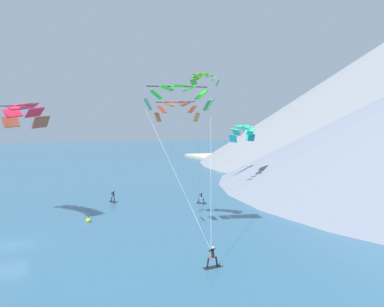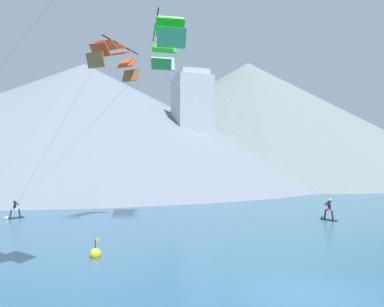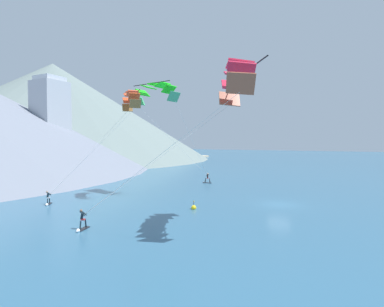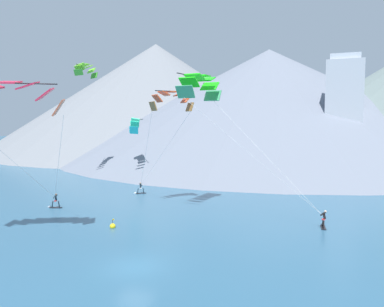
# 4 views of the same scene
# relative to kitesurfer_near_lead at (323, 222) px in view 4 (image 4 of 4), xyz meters

# --- Properties ---
(ground_plane) EXTENTS (400.00, 400.00, 0.00)m
(ground_plane) POSITION_rel_kitesurfer_near_lead_xyz_m (-12.23, -15.01, -0.57)
(ground_plane) COLOR #2D5B7A
(kitesurfer_near_lead) EXTENTS (0.64, 1.77, 1.83)m
(kitesurfer_near_lead) POSITION_rel_kitesurfer_near_lead_xyz_m (0.00, 0.00, 0.00)
(kitesurfer_near_lead) COLOR black
(kitesurfer_near_lead) RESTS_ON ground
(kitesurfer_near_trail) EXTENTS (1.78, 0.87, 1.77)m
(kitesurfer_near_trail) POSITION_rel_kitesurfer_near_lead_xyz_m (-30.13, -2.44, -0.04)
(kitesurfer_near_trail) COLOR black
(kitesurfer_near_trail) RESTS_ON ground
(kitesurfer_mid_center) EXTENTS (1.62, 1.38, 1.65)m
(kitesurfer_mid_center) POSITION_rel_kitesurfer_near_lead_xyz_m (-24.89, 8.82, -0.13)
(kitesurfer_mid_center) COLOR black
(kitesurfer_mid_center) RESTS_ON ground
(parafoil_kite_near_lead) EXTENTS (14.55, 7.52, 13.91)m
(parafoil_kite_near_lead) POSITION_rel_kitesurfer_near_lead_xyz_m (-13.21, 1.67, 13.70)
(parafoil_kite_near_lead) COLOR #41A46B
(parafoil_kite_near_trail) EXTENTS (9.90, 14.52, 12.30)m
(parafoil_kite_near_trail) POSITION_rel_kitesurfer_near_lead_xyz_m (-24.29, -13.86, 11.90)
(parafoil_kite_near_trail) COLOR #A65136
(parafoil_kite_mid_center) EXTENTS (9.67, 8.49, 12.51)m
(parafoil_kite_mid_center) POSITION_rel_kitesurfer_near_lead_xyz_m (-17.15, 2.81, 12.25)
(parafoil_kite_mid_center) COLOR #996632
(parafoil_kite_distant_high_outer) EXTENTS (4.62, 5.69, 2.72)m
(parafoil_kite_distant_high_outer) POSITION_rel_kitesurfer_near_lead_xyz_m (-31.03, 18.83, 9.26)
(parafoil_kite_distant_high_outer) COLOR #199EAB
(parafoil_kite_distant_low_drift) EXTENTS (2.53, 5.42, 2.24)m
(parafoil_kite_distant_low_drift) POSITION_rel_kitesurfer_near_lead_xyz_m (-38.18, 15.19, 18.31)
(parafoil_kite_distant_low_drift) COLOR green
(race_marker_buoy) EXTENTS (0.56, 0.56, 1.02)m
(race_marker_buoy) POSITION_rel_kitesurfer_near_lead_xyz_m (-19.00, -7.24, -0.41)
(race_marker_buoy) COLOR yellow
(race_marker_buoy) RESTS_ON ground
(shoreline_strip) EXTENTS (180.00, 10.00, 0.70)m
(shoreline_strip) POSITION_rel_kitesurfer_near_lead_xyz_m (-12.23, 39.83, -0.22)
(shoreline_strip) COLOR beige
(shoreline_strip) RESTS_ON ground
(shore_building_harbour_front) EXTENTS (5.60, 4.43, 6.50)m
(shore_building_harbour_front) POSITION_rel_kitesurfer_near_lead_xyz_m (-8.86, 40.90, 2.69)
(shore_building_harbour_front) COLOR #B7AD9E
(shore_building_harbour_front) RESTS_ON ground
(shore_building_promenade_mid) EXTENTS (5.98, 5.28, 3.93)m
(shore_building_promenade_mid) POSITION_rel_kitesurfer_near_lead_xyz_m (-34.58, 41.53, 1.40)
(shore_building_promenade_mid) COLOR silver
(shore_building_promenade_mid) RESTS_ON ground
(shore_building_quay_east) EXTENTS (7.30, 5.24, 3.98)m
(shore_building_quay_east) POSITION_rel_kitesurfer_near_lead_xyz_m (5.10, 43.45, 1.43)
(shore_building_quay_east) COLOR beige
(shore_building_quay_east) RESTS_ON ground
(highrise_tower) EXTENTS (7.00, 7.00, 23.40)m
(highrise_tower) POSITION_rel_kitesurfer_near_lead_xyz_m (2.50, 44.19, 10.92)
(highrise_tower) COLOR #A8ADB7
(highrise_tower) RESTS_ON ground
(mountain_peak_central_summit) EXTENTS (119.95, 119.95, 31.10)m
(mountain_peak_central_summit) POSITION_rel_kitesurfer_near_lead_xyz_m (-17.34, 74.16, 14.98)
(mountain_peak_central_summit) COLOR slate
(mountain_peak_central_summit) RESTS_ON ground
(mountain_peak_east_shoulder) EXTENTS (114.13, 114.13, 37.42)m
(mountain_peak_east_shoulder) POSITION_rel_kitesurfer_near_lead_xyz_m (-58.75, 84.10, 18.14)
(mountain_peak_east_shoulder) COLOR gray
(mountain_peak_east_shoulder) RESTS_ON ground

